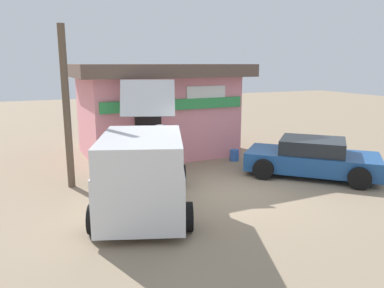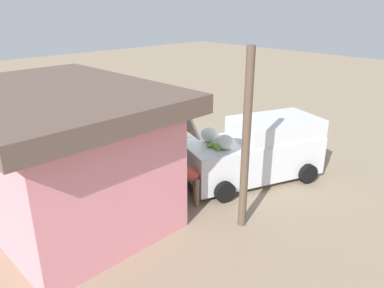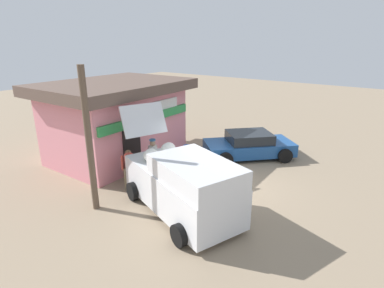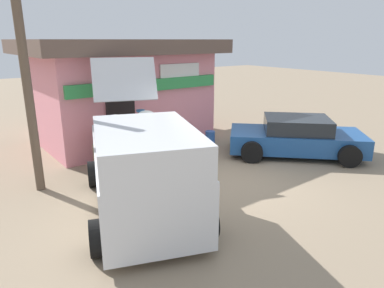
% 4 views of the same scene
% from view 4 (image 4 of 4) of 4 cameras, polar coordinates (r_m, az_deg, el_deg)
% --- Properties ---
extents(ground_plane, '(60.00, 60.00, 0.00)m').
position_cam_4_polar(ground_plane, '(8.98, 6.27, -5.78)').
color(ground_plane, gray).
extents(storefront_bar, '(6.34, 4.77, 3.42)m').
position_cam_4_polar(storefront_bar, '(12.50, -11.56, 8.87)').
color(storefront_bar, pink).
rests_on(storefront_bar, ground_plane).
extents(delivery_van, '(3.25, 5.13, 2.98)m').
position_cam_4_polar(delivery_van, '(7.08, -8.23, -3.71)').
color(delivery_van, silver).
rests_on(delivery_van, ground_plane).
extents(parked_sedan, '(4.05, 3.98, 1.17)m').
position_cam_4_polar(parked_sedan, '(11.13, 16.59, 1.10)').
color(parked_sedan, '#1E4C8C').
rests_on(parked_sedan, ground_plane).
extents(vendor_standing, '(0.48, 0.48, 1.59)m').
position_cam_4_polar(vendor_standing, '(9.76, -8.23, 1.59)').
color(vendor_standing, '#726047').
rests_on(vendor_standing, ground_plane).
extents(customer_bending, '(0.74, 0.76, 1.29)m').
position_cam_4_polar(customer_bending, '(9.54, -14.20, 0.33)').
color(customer_bending, '#726047').
rests_on(customer_bending, ground_plane).
extents(unloaded_banana_pile, '(0.84, 0.86, 0.48)m').
position_cam_4_polar(unloaded_banana_pile, '(10.64, -10.83, -1.10)').
color(unloaded_banana_pile, silver).
rests_on(unloaded_banana_pile, ground_plane).
extents(paint_bucket, '(0.33, 0.33, 0.40)m').
position_cam_4_polar(paint_bucket, '(12.04, 2.98, 1.17)').
color(paint_bucket, blue).
rests_on(paint_bucket, ground_plane).
extents(utility_pole, '(0.20, 0.20, 4.48)m').
position_cam_4_polar(utility_pole, '(8.53, -25.14, 7.22)').
color(utility_pole, brown).
rests_on(utility_pole, ground_plane).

